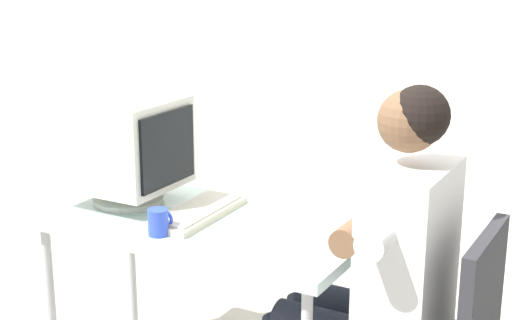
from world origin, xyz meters
name	(u,v)px	position (x,y,z in m)	size (l,w,h in m)	color
desk	(203,235)	(0.00, 0.00, 0.67)	(1.19, 0.61, 0.73)	#B7B7BC
crt_monitor	(127,144)	(-0.35, 0.02, 0.96)	(0.38, 0.37, 0.40)	silver
keyboard	(197,212)	(-0.04, 0.02, 0.74)	(0.19, 0.45, 0.03)	beige
person_seated	(377,267)	(0.67, -0.02, 0.69)	(0.69, 0.59, 1.28)	silver
desk_mug	(159,222)	(-0.04, -0.20, 0.77)	(0.07, 0.08, 0.09)	blue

